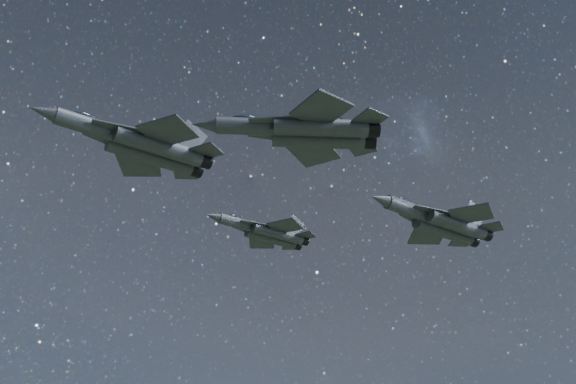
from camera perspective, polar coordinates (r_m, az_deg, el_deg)
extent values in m
cylinder|color=#2D3138|center=(67.89, -15.88, 5.21)|extent=(8.16, 3.84, 1.69)
cone|color=#2D3138|center=(67.03, -20.08, 6.44)|extent=(2.91, 2.18, 1.51)
ellipsoid|color=#1B2532|center=(68.08, -16.82, 6.08)|extent=(2.79, 1.81, 0.83)
cube|color=#2D3138|center=(69.21, -11.51, 3.85)|extent=(8.97, 4.02, 1.41)
cylinder|color=#2D3138|center=(68.21, -10.86, 3.82)|extent=(9.20, 4.15, 1.69)
cylinder|color=#2D3138|center=(69.95, -11.56, 3.01)|extent=(9.20, 4.15, 1.69)
cylinder|color=black|center=(69.82, -7.12, 2.67)|extent=(1.78, 1.89, 1.56)
cylinder|color=black|center=(71.51, -7.90, 1.90)|extent=(1.78, 1.89, 1.56)
cube|color=#2D3138|center=(67.06, -13.93, 5.25)|extent=(5.71, 1.69, 0.13)
cube|color=#2D3138|center=(69.43, -14.77, 4.09)|extent=(5.55, 3.62, 0.13)
cube|color=#2D3138|center=(66.22, -10.13, 5.06)|extent=(6.21, 6.16, 0.22)
cube|color=#2D3138|center=(72.11, -12.49, 2.28)|extent=(5.22, 5.60, 0.22)
cube|color=#2D3138|center=(68.69, -6.91, 3.44)|extent=(3.67, 3.67, 0.16)
cube|color=#2D3138|center=(72.59, -8.67, 1.66)|extent=(3.06, 3.22, 0.16)
cube|color=#2D3138|center=(70.08, -8.27, 4.61)|extent=(3.73, 0.92, 3.85)
cube|color=#2D3138|center=(72.18, -9.19, 3.61)|extent=(3.57, 1.50, 3.85)
cylinder|color=#2D3138|center=(84.63, -3.94, -2.73)|extent=(6.45, 3.00, 1.33)
cone|color=#2D3138|center=(82.98, -6.41, -2.05)|extent=(2.30, 1.71, 1.20)
ellipsoid|color=#1B2532|center=(84.49, -4.53, -2.17)|extent=(2.20, 1.42, 0.66)
cube|color=#2D3138|center=(86.59, -1.36, -3.45)|extent=(7.09, 3.14, 1.11)
cylinder|color=#2D3138|center=(85.92, -0.87, -3.53)|extent=(7.27, 3.24, 1.33)
cylinder|color=#2D3138|center=(87.25, -1.46, -3.94)|extent=(7.27, 3.24, 1.33)
cylinder|color=black|center=(87.85, 1.31, -4.12)|extent=(1.40, 1.49, 1.23)
cylinder|color=black|center=(89.14, 0.70, -4.51)|extent=(1.40, 1.49, 1.23)
cube|color=#2D3138|center=(84.35, -2.64, -2.75)|extent=(4.51, 1.31, 0.10)
cube|color=#2D3138|center=(86.16, -3.41, -3.32)|extent=(4.39, 2.84, 0.10)
cube|color=#2D3138|center=(84.35, -0.24, -2.90)|extent=(4.90, 4.87, 0.17)
cube|color=#2D3138|center=(88.85, -2.24, -4.28)|extent=(4.14, 4.43, 0.17)
cube|color=#2D3138|center=(86.91, 1.53, -3.71)|extent=(2.90, 2.90, 0.13)
cube|color=#2D3138|center=(89.90, 0.13, -4.61)|extent=(2.43, 2.55, 0.13)
cube|color=#2D3138|center=(87.66, 0.59, -2.89)|extent=(2.95, 0.71, 3.04)
cube|color=#2D3138|center=(89.28, -0.16, -3.40)|extent=(2.83, 1.17, 3.04)
cylinder|color=#2D3138|center=(61.74, -2.59, 5.54)|extent=(7.67, 3.23, 1.58)
cone|color=#2D3138|center=(61.89, -7.13, 5.67)|extent=(2.69, 1.93, 1.42)
ellipsoid|color=#1B2532|center=(62.18, -3.71, 6.16)|extent=(2.59, 1.58, 0.78)
cube|color=#2D3138|center=(61.98, 2.31, 5.33)|extent=(8.45, 3.35, 1.32)
cylinder|color=#2D3138|center=(60.93, 2.79, 5.49)|extent=(8.66, 3.46, 1.58)
cylinder|color=#2D3138|center=(62.60, 2.59, 4.45)|extent=(8.66, 3.46, 1.58)
cylinder|color=black|center=(61.58, 7.13, 5.30)|extent=(1.61, 1.72, 1.46)
cylinder|color=black|center=(63.24, 6.82, 4.27)|extent=(1.61, 1.72, 1.46)
cube|color=#2D3138|center=(60.59, -0.83, 6.12)|extent=(5.27, 3.16, 0.12)
cube|color=#2D3138|center=(62.85, -0.96, 4.69)|extent=(5.31, 1.30, 0.12)
cube|color=#2D3138|center=(59.05, 2.85, 6.99)|extent=(5.07, 5.38, 0.20)
cube|color=#2D3138|center=(64.73, 2.19, 3.42)|extent=(5.81, 5.81, 0.20)
cube|color=#2D3138|center=(60.56, 6.96, 6.17)|extent=(2.97, 3.11, 0.15)
cube|color=#2D3138|center=(64.37, 6.25, 3.80)|extent=(3.44, 3.45, 0.15)
cube|color=#2D3138|center=(62.19, 5.49, 6.97)|extent=(3.41, 1.23, 3.61)
cube|color=#2D3138|center=(64.24, 5.16, 5.65)|extent=(3.52, 0.67, 3.61)
cylinder|color=#2D3138|center=(85.29, 10.54, -1.57)|extent=(8.61, 4.25, 1.79)
cone|color=#2D3138|center=(81.87, 7.76, -0.60)|extent=(3.10, 2.35, 1.60)
ellipsoid|color=#1B2532|center=(84.81, 9.82, -0.82)|extent=(2.96, 1.97, 0.88)
cube|color=#2D3138|center=(89.21, 13.31, -2.57)|extent=(9.47, 4.46, 1.49)
cylinder|color=#2D3138|center=(88.63, 14.09, -2.66)|extent=(9.70, 4.60, 1.79)
cylinder|color=#2D3138|center=(89.98, 13.03, -3.21)|extent=(9.70, 4.60, 1.79)
cylinder|color=black|center=(92.34, 16.32, -3.44)|extent=(1.91, 2.02, 1.65)
cylinder|color=black|center=(93.64, 15.28, -3.95)|extent=(1.91, 2.02, 1.65)
cube|color=#2D3138|center=(85.63, 12.26, -1.61)|extent=(6.06, 1.93, 0.14)
cube|color=#2D3138|center=(87.52, 10.83, -2.38)|extent=(5.83, 3.95, 0.14)
cube|color=#2D3138|center=(86.99, 15.27, -1.82)|extent=(6.57, 6.50, 0.23)
cube|color=#2D3138|center=(91.60, 11.69, -3.67)|extent=(5.44, 5.85, 0.23)
cube|color=#2D3138|center=(91.28, 16.81, -2.91)|extent=(3.89, 3.87, 0.17)
cube|color=#2D3138|center=(94.28, 14.41, -4.09)|extent=(3.19, 3.36, 0.17)
cube|color=#2D3138|center=(91.71, 15.47, -1.87)|extent=(3.93, 1.06, 4.07)
cube|color=#2D3138|center=(93.35, 14.18, -2.54)|extent=(3.75, 1.67, 4.07)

